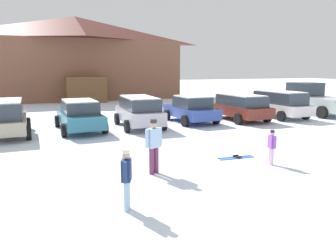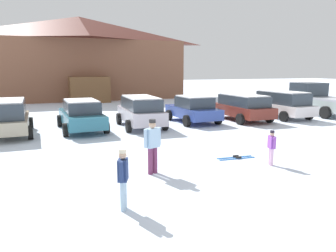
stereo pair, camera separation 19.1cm
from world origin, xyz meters
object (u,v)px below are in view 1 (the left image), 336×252
parked_white_suv (279,103)px  pair_of_skis (236,157)px  parked_maroon_van (240,106)px  skier_teen_in_navy_coat (127,176)px  parked_blue_hatchback (191,109)px  skier_child_in_purple_jacket (272,145)px  parked_beige_suv (5,117)px  parked_silver_wagon (139,111)px  parked_teal_hatchback (80,115)px  skier_adult_in_blue_parka (154,143)px  pickup_truck (313,100)px  ski_lodge (76,57)px

parked_white_suv → pair_of_skis: parked_white_suv is taller
parked_maroon_van → skier_teen_in_navy_coat: bearing=-134.3°
parked_blue_hatchback → skier_child_in_purple_jacket: (-1.35, -8.85, -0.14)m
parked_white_suv → skier_teen_in_navy_coat: 16.35m
parked_beige_suv → skier_child_in_purple_jacket: bearing=-44.7°
parked_silver_wagon → skier_child_in_purple_jacket: bearing=-76.6°
parked_teal_hatchback → parked_silver_wagon: parked_silver_wagon is taller
parked_blue_hatchback → parked_maroon_van: parked_maroon_van is taller
parked_beige_suv → skier_adult_in_blue_parka: 9.14m
pair_of_skis → parked_silver_wagon: bearing=100.9°
parked_beige_suv → parked_white_suv: (16.03, 0.01, 0.01)m
parked_blue_hatchback → skier_teen_in_navy_coat: size_ratio=2.89×
skier_child_in_purple_jacket → parked_teal_hatchback: bearing=120.5°
parked_silver_wagon → pair_of_skis: 7.45m
parked_teal_hatchback → pair_of_skis: (4.50, -7.51, -0.79)m
parked_white_suv → pickup_truck: 3.55m
parked_maroon_van → skier_teen_in_navy_coat: (-9.84, -10.09, -0.08)m
parked_blue_hatchback → parked_maroon_van: 3.18m
ski_lodge → parked_beige_suv: size_ratio=4.76×
parked_teal_hatchback → parked_white_suv: bearing=-0.8°
parked_teal_hatchback → parked_white_suv: (12.59, -0.17, 0.12)m
parked_blue_hatchback → skier_adult_in_blue_parka: size_ratio=2.44×
parked_teal_hatchback → skier_adult_in_blue_parka: 8.16m
parked_teal_hatchback → parked_silver_wagon: (3.10, -0.25, 0.09)m
parked_teal_hatchback → pickup_truck: 16.10m
parked_blue_hatchback → skier_adult_in_blue_parka: (-5.27, -8.29, 0.14)m
parked_blue_hatchback → skier_child_in_purple_jacket: bearing=-98.7°
parked_silver_wagon → parked_beige_suv: bearing=179.4°
parked_beige_suv → parked_maroon_van: parked_beige_suv is taller
pair_of_skis → pickup_truck: bearing=34.3°
parked_teal_hatchback → pair_of_skis: bearing=-59.1°
parked_teal_hatchback → skier_teen_in_navy_coat: 10.30m
ski_lodge → parked_teal_hatchback: 20.14m
parked_maroon_van → skier_adult_in_blue_parka: bearing=-136.9°
skier_adult_in_blue_parka → parked_beige_suv: bearing=120.3°
parked_maroon_van → pair_of_skis: 8.94m
parked_beige_suv → pickup_truck: bearing=1.7°
pickup_truck → skier_child_in_purple_jacket: (-11.00, -9.05, -0.34)m
parked_blue_hatchback → skier_adult_in_blue_parka: 9.82m
parked_white_suv → skier_teen_in_navy_coat: bearing=-141.7°
parked_beige_suv → skier_adult_in_blue_parka: bearing=-59.7°
parked_silver_wagon → skier_teen_in_navy_coat: parked_silver_wagon is taller
parked_silver_wagon → parked_white_suv: size_ratio=0.95×
parked_teal_hatchback → skier_adult_in_blue_parka: skier_adult_in_blue_parka is taller
pickup_truck → skier_adult_in_blue_parka: size_ratio=3.51×
ski_lodge → skier_child_in_purple_jacket: bearing=-84.2°
skier_adult_in_blue_parka → skier_teen_in_navy_coat: 2.65m
parked_teal_hatchback → pair_of_skis: size_ratio=3.48×
pickup_truck → skier_child_in_purple_jacket: bearing=-140.6°
parked_beige_suv → skier_adult_in_blue_parka: (4.62, -7.89, 0.03)m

